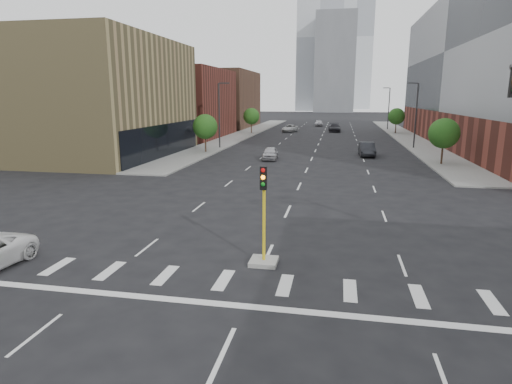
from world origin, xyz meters
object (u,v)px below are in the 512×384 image
(car_far_left, at_px, (290,128))
(car_distant, at_px, (319,123))
(median_traffic_signal, at_px, (264,243))
(car_deep_right, at_px, (334,128))
(car_mid_right, at_px, (367,149))
(car_near_left, at_px, (270,153))

(car_far_left, height_order, car_distant, car_distant)
(median_traffic_signal, distance_m, car_deep_right, 73.79)
(car_far_left, relative_size, car_deep_right, 0.91)
(median_traffic_signal, xyz_separation_m, car_deep_right, (2.09, 73.76, -0.14))
(car_far_left, bearing_deg, median_traffic_signal, -75.45)
(car_mid_right, relative_size, car_deep_right, 0.88)
(median_traffic_signal, height_order, car_distant, median_traffic_signal)
(median_traffic_signal, xyz_separation_m, car_near_left, (-4.77, 31.72, -0.24))
(car_far_left, bearing_deg, car_deep_right, 21.53)
(median_traffic_signal, distance_m, car_distant, 90.70)
(car_near_left, xyz_separation_m, car_far_left, (-2.21, 40.02, -0.00))
(median_traffic_signal, height_order, car_far_left, median_traffic_signal)
(median_traffic_signal, xyz_separation_m, car_mid_right, (6.52, 36.96, -0.14))
(car_mid_right, height_order, car_deep_right, car_mid_right)
(median_traffic_signal, bearing_deg, car_near_left, 98.54)
(median_traffic_signal, relative_size, car_distant, 0.96)
(car_mid_right, bearing_deg, median_traffic_signal, -102.19)
(car_far_left, distance_m, car_deep_right, 9.29)
(car_mid_right, distance_m, car_far_left, 37.32)
(car_far_left, xyz_separation_m, car_distant, (5.02, 18.94, 0.05))
(car_far_left, distance_m, car_distant, 19.59)
(car_near_left, height_order, car_distant, car_distant)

